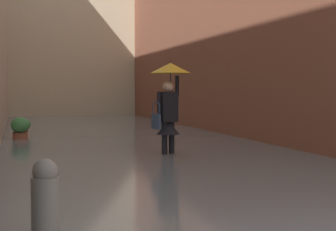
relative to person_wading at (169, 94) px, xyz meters
The scene contains 8 objects.
ground_plane 4.37m from the person_wading, 86.31° to the right, with size 61.33×61.33×0.00m, color #605B56.
flood_water 4.34m from the person_wading, 86.31° to the right, with size 7.27×30.53×0.18m, color slate.
building_facade_left 6.25m from the person_wading, 133.28° to the right, with size 2.04×28.53×8.27m.
building_facade_far 17.57m from the person_wading, 89.12° to the right, with size 10.07×1.80×9.18m, color beige.
person_wading is the anchor object (origin of this frame).
potted_plant_far_right 6.44m from the person_wading, 62.07° to the right, with size 0.55×0.55×0.67m.
potted_plant_mid_right 5.33m from the person_wading, 54.80° to the right, with size 0.51×0.51×0.77m.
mooring_bollard 6.50m from the person_wading, 63.51° to the left, with size 0.25×0.25×0.93m.
Camera 1 is at (2.83, 2.26, 1.55)m, focal length 54.83 mm.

